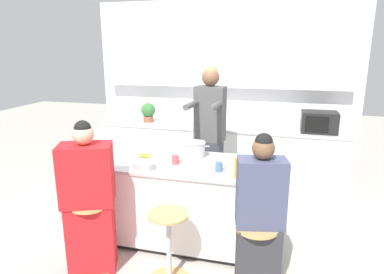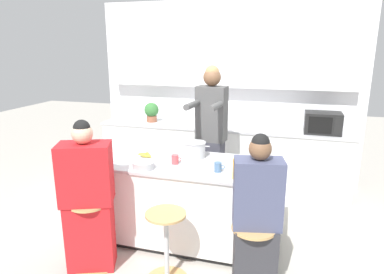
% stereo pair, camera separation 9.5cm
% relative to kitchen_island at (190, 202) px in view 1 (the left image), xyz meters
% --- Properties ---
extents(ground_plane, '(16.00, 16.00, 0.00)m').
position_rel_kitchen_island_xyz_m(ground_plane, '(0.00, 0.00, -0.45)').
color(ground_plane, '#B2ADA3').
extents(wall_back, '(3.95, 0.22, 2.70)m').
position_rel_kitchen_island_xyz_m(wall_back, '(0.00, 1.93, 1.10)').
color(wall_back, white).
rests_on(wall_back, ground_plane).
extents(back_counter, '(3.66, 0.59, 0.90)m').
position_rel_kitchen_island_xyz_m(back_counter, '(0.00, 1.64, 0.01)').
color(back_counter, white).
rests_on(back_counter, ground_plane).
extents(kitchen_island, '(1.86, 0.84, 0.88)m').
position_rel_kitchen_island_xyz_m(kitchen_island, '(0.00, 0.00, 0.00)').
color(kitchen_island, black).
rests_on(kitchen_island, ground_plane).
extents(bar_stool_leftmost, '(0.38, 0.38, 0.66)m').
position_rel_kitchen_island_xyz_m(bar_stool_leftmost, '(-0.74, -0.72, -0.10)').
color(bar_stool_leftmost, tan).
rests_on(bar_stool_leftmost, ground_plane).
extents(bar_stool_center, '(0.38, 0.38, 0.66)m').
position_rel_kitchen_island_xyz_m(bar_stool_center, '(0.00, -0.71, -0.10)').
color(bar_stool_center, tan).
rests_on(bar_stool_center, ground_plane).
extents(bar_stool_rightmost, '(0.38, 0.38, 0.66)m').
position_rel_kitchen_island_xyz_m(bar_stool_rightmost, '(0.74, -0.74, -0.10)').
color(bar_stool_rightmost, tan).
rests_on(bar_stool_rightmost, ground_plane).
extents(person_cooking, '(0.39, 0.61, 1.83)m').
position_rel_kitchen_island_xyz_m(person_cooking, '(0.05, 0.72, 0.49)').
color(person_cooking, '#383842').
rests_on(person_cooking, ground_plane).
extents(person_wrapped_blanket, '(0.53, 0.43, 1.43)m').
position_rel_kitchen_island_xyz_m(person_wrapped_blanket, '(-0.76, -0.71, 0.23)').
color(person_wrapped_blanket, red).
rests_on(person_wrapped_blanket, ground_plane).
extents(person_seated_near, '(0.41, 0.33, 1.41)m').
position_rel_kitchen_island_xyz_m(person_seated_near, '(0.76, -0.71, 0.20)').
color(person_seated_near, '#333338').
rests_on(person_seated_near, ground_plane).
extents(cooking_pot, '(0.32, 0.24, 0.17)m').
position_rel_kitchen_island_xyz_m(cooking_pot, '(-0.00, 0.19, 0.52)').
color(cooking_pot, '#B7BABC').
rests_on(cooking_pot, kitchen_island).
extents(fruit_bowl, '(0.20, 0.20, 0.06)m').
position_rel_kitchen_island_xyz_m(fruit_bowl, '(0.67, 0.02, 0.46)').
color(fruit_bowl, white).
rests_on(fruit_bowl, kitchen_island).
extents(mixing_bowl_steel, '(0.22, 0.22, 0.07)m').
position_rel_kitchen_island_xyz_m(mixing_bowl_steel, '(-0.38, -0.29, 0.47)').
color(mixing_bowl_steel, '#B7BABC').
rests_on(mixing_bowl_steel, kitchen_island).
extents(coffee_cup_near, '(0.10, 0.07, 0.10)m').
position_rel_kitchen_island_xyz_m(coffee_cup_near, '(-0.13, -0.08, 0.48)').
color(coffee_cup_near, '#DB4C51').
rests_on(coffee_cup_near, kitchen_island).
extents(coffee_cup_far, '(0.10, 0.07, 0.09)m').
position_rel_kitchen_island_xyz_m(coffee_cup_far, '(0.33, -0.18, 0.48)').
color(coffee_cup_far, '#4C7099').
rests_on(coffee_cup_far, kitchen_island).
extents(banana_bunch, '(0.17, 0.12, 0.06)m').
position_rel_kitchen_island_xyz_m(banana_bunch, '(-0.51, 0.04, 0.46)').
color(banana_bunch, yellow).
rests_on(banana_bunch, kitchen_island).
extents(juice_carton, '(0.07, 0.07, 0.21)m').
position_rel_kitchen_island_xyz_m(juice_carton, '(0.53, -0.30, 0.53)').
color(juice_carton, gold).
rests_on(juice_carton, kitchen_island).
extents(microwave, '(0.47, 0.34, 0.28)m').
position_rel_kitchen_island_xyz_m(microwave, '(1.38, 1.61, 0.60)').
color(microwave, black).
rests_on(microwave, back_counter).
extents(potted_plant, '(0.22, 0.22, 0.30)m').
position_rel_kitchen_island_xyz_m(potted_plant, '(-1.11, 1.64, 0.62)').
color(potted_plant, '#93563D').
rests_on(potted_plant, back_counter).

